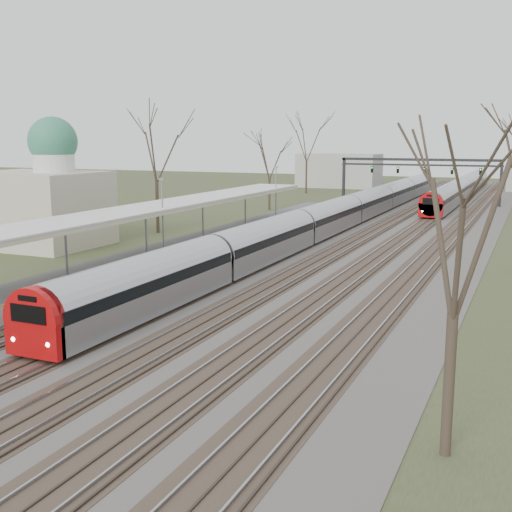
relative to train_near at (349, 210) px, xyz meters
The scene contains 9 objects.
track_bed 6.69m from the train_near, 64.97° to the right, with size 24.00×160.00×0.22m.
platform 24.34m from the train_near, 105.62° to the right, with size 3.50×69.00×1.00m, color #9E9B93.
canopy 28.80m from the train_near, 103.20° to the right, with size 4.10×50.00×3.11m.
dome_building 29.99m from the train_near, 129.97° to the right, with size 10.00×8.00×10.30m.
signal_gantry 24.47m from the train_near, 83.38° to the left, with size 21.00×0.59×6.08m.
tree_west_far 20.49m from the train_near, 138.29° to the right, with size 5.50×5.50×11.33m.
tree_east_near 48.73m from the train_near, 71.35° to the right, with size 4.50×4.50×9.27m.
train_near is the anchor object (origin of this frame).
train_far 37.48m from the train_near, 79.24° to the left, with size 2.62×60.21×3.05m.
Camera 1 is at (14.80, -1.98, 8.56)m, focal length 45.00 mm.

